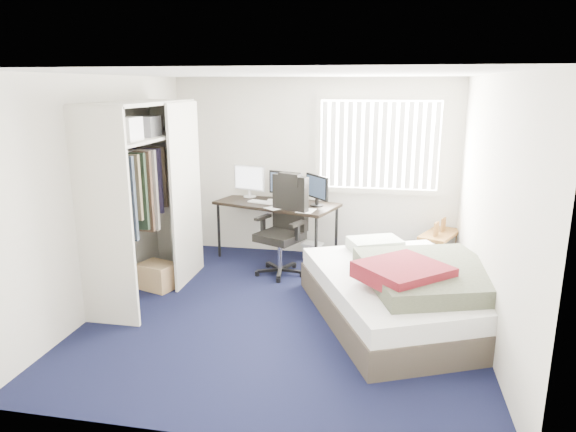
# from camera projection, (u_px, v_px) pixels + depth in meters

# --- Properties ---
(ground) EXTENTS (4.20, 4.20, 0.00)m
(ground) POSITION_uv_depth(u_px,v_px,m) (285.00, 312.00, 5.57)
(ground) COLOR black
(ground) RESTS_ON ground
(room_shell) EXTENTS (4.20, 4.20, 4.20)m
(room_shell) POSITION_uv_depth(u_px,v_px,m) (285.00, 175.00, 5.19)
(room_shell) COLOR silver
(room_shell) RESTS_ON ground
(window_assembly) EXTENTS (1.72, 0.09, 1.32)m
(window_assembly) POSITION_uv_depth(u_px,v_px,m) (379.00, 145.00, 6.95)
(window_assembly) COLOR white
(window_assembly) RESTS_ON ground
(closet) EXTENTS (0.64, 1.84, 2.22)m
(closet) POSITION_uv_depth(u_px,v_px,m) (145.00, 180.00, 5.79)
(closet) COLOR beige
(closet) RESTS_ON ground
(desk) EXTENTS (1.81, 1.24, 1.27)m
(desk) POSITION_uv_depth(u_px,v_px,m) (278.00, 201.00, 7.11)
(desk) COLOR black
(desk) RESTS_ON ground
(office_chair) EXTENTS (0.81, 0.81, 1.30)m
(office_chair) POSITION_uv_depth(u_px,v_px,m) (284.00, 236.00, 6.65)
(office_chair) COLOR black
(office_chair) RESTS_ON ground
(footstool) EXTENTS (0.31, 0.28, 0.22)m
(footstool) POSITION_uv_depth(u_px,v_px,m) (312.00, 246.00, 7.28)
(footstool) COLOR white
(footstool) RESTS_ON ground
(nightstand) EXTENTS (0.63, 0.80, 0.67)m
(nightstand) POSITION_uv_depth(u_px,v_px,m) (440.00, 237.00, 6.81)
(nightstand) COLOR brown
(nightstand) RESTS_ON ground
(bed) EXTENTS (2.42, 2.71, 0.72)m
(bed) POSITION_uv_depth(u_px,v_px,m) (407.00, 291.00, 5.35)
(bed) COLOR #3F372E
(bed) RESTS_ON ground
(pine_box) EXTENTS (0.49, 0.43, 0.31)m
(pine_box) POSITION_uv_depth(u_px,v_px,m) (158.00, 276.00, 6.20)
(pine_box) COLOR #9D764E
(pine_box) RESTS_ON ground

